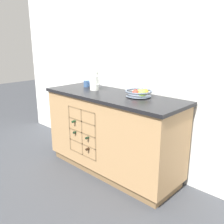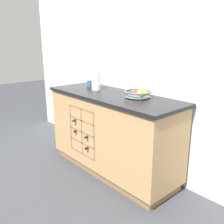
% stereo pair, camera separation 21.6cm
% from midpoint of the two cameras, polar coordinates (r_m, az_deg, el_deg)
% --- Properties ---
extents(ground_plane, '(14.00, 14.00, 0.00)m').
position_cam_midpoint_polar(ground_plane, '(3.06, -2.07, -13.08)').
color(ground_plane, '#383A3F').
extents(back_wall, '(4.40, 0.06, 2.55)m').
position_cam_midpoint_polar(back_wall, '(2.94, 2.68, 11.83)').
color(back_wall, silver).
rests_on(back_wall, ground_plane).
extents(kitchen_island, '(1.68, 0.63, 0.92)m').
position_cam_midpoint_polar(kitchen_island, '(2.86, -2.25, -4.85)').
color(kitchen_island, brown).
rests_on(kitchen_island, ground_plane).
extents(fruit_bowl, '(0.28, 0.28, 0.09)m').
position_cam_midpoint_polar(fruit_bowl, '(2.59, 3.87, 4.38)').
color(fruit_bowl, '#4C5666').
rests_on(fruit_bowl, kitchen_island).
extents(white_pitcher, '(0.17, 0.11, 0.22)m').
position_cam_midpoint_polar(white_pitcher, '(2.96, -6.15, 7.14)').
color(white_pitcher, silver).
rests_on(white_pitcher, kitchen_island).
extents(ceramic_mug, '(0.11, 0.07, 0.08)m').
position_cam_midpoint_polar(ceramic_mug, '(3.18, -7.75, 6.40)').
color(ceramic_mug, '#385684').
rests_on(ceramic_mug, kitchen_island).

